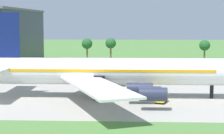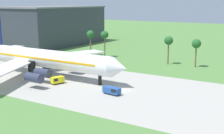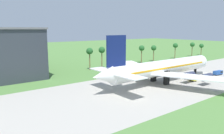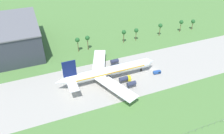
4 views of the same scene
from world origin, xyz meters
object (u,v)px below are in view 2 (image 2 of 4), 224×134
at_px(jet_airliner, 42,58).
at_px(terminal_building, 52,25).
at_px(catering_van, 112,91).
at_px(baggage_tug, 57,80).

relative_size(jet_airliner, terminal_building, 1.11).
bearing_deg(catering_van, baggage_tug, 178.27).
distance_m(jet_airliner, baggage_tug, 14.67).
bearing_deg(catering_van, terminal_building, 140.66).
height_order(baggage_tug, terminal_building, terminal_building).
bearing_deg(catering_van, jet_airliner, 168.38).
height_order(jet_airliner, baggage_tug, jet_airliner).
distance_m(catering_van, terminal_building, 112.02).
bearing_deg(terminal_building, baggage_tug, -46.95).
distance_m(baggage_tug, terminal_building, 96.45).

